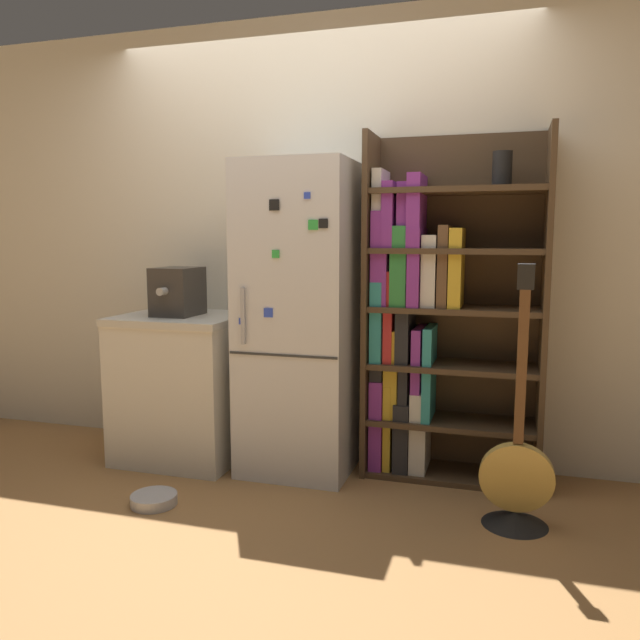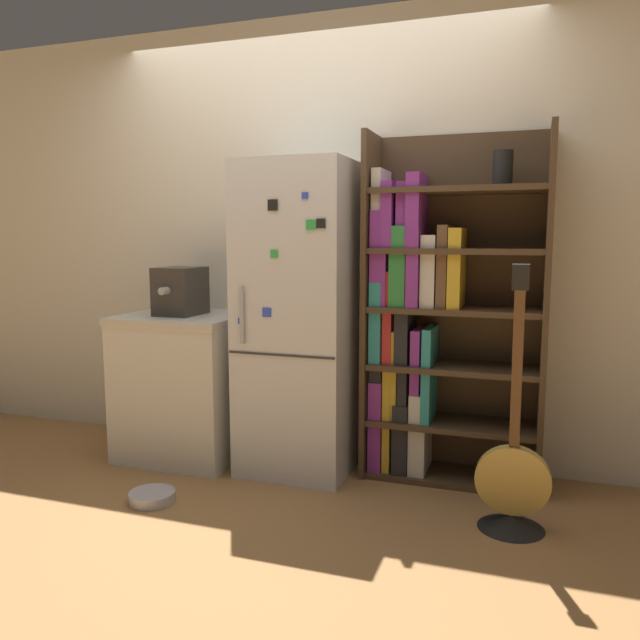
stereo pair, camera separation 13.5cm
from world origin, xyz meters
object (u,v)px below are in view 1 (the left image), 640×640
Objects in this scene: guitar at (516,489)px; pet_bowl at (154,499)px; bookshelf at (428,320)px; espresso_machine at (178,291)px; refrigerator at (300,319)px.

pet_bowl is at bearing -170.60° from guitar.
guitar reaches higher than pet_bowl.
bookshelf is 5.45× the size of espresso_machine.
refrigerator is 0.75m from espresso_machine.
refrigerator is at bearing 3.93° from espresso_machine.
guitar is 5.26× the size of pet_bowl.
bookshelf is at bearing 7.24° from espresso_machine.
guitar is 1.75m from pet_bowl.
bookshelf is 1.46m from espresso_machine.
pet_bowl is at bearing -72.66° from espresso_machine.
refrigerator is at bearing 160.56° from guitar.
refrigerator is 1.22m from pet_bowl.
refrigerator is 1.43× the size of guitar.
bookshelf reaches higher than refrigerator.
refrigerator is 1.43m from guitar.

